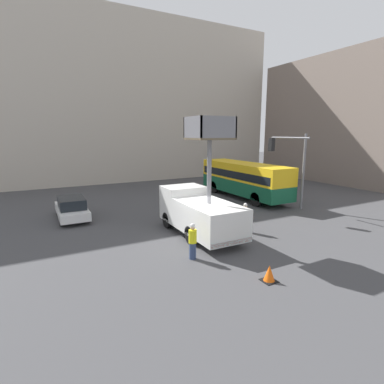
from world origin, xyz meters
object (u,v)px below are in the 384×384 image
(utility_truck, at_px, (199,210))
(parked_car_curbside, at_px, (72,208))
(road_worker_directing, at_px, (245,218))
(city_bus, at_px, (244,177))
(road_worker_near_truck, at_px, (193,241))
(traffic_light_pole, at_px, (292,159))
(traffic_cone_near_truck, at_px, (269,274))

(utility_truck, xyz_separation_m, parked_car_curbside, (-6.11, 6.95, -0.73))
(utility_truck, height_order, road_worker_directing, utility_truck)
(utility_truck, height_order, parked_car_curbside, utility_truck)
(city_bus, bearing_deg, road_worker_near_truck, 134.36)
(utility_truck, distance_m, parked_car_curbside, 9.29)
(utility_truck, relative_size, road_worker_near_truck, 3.81)
(parked_car_curbside, bearing_deg, road_worker_directing, -41.48)
(traffic_light_pole, relative_size, traffic_cone_near_truck, 8.67)
(utility_truck, height_order, city_bus, utility_truck)
(road_worker_directing, distance_m, parked_car_curbside, 11.73)
(traffic_cone_near_truck, height_order, parked_car_curbside, parked_car_curbside)
(utility_truck, relative_size, road_worker_directing, 3.75)
(traffic_cone_near_truck, distance_m, parked_car_curbside, 14.38)
(city_bus, xyz_separation_m, road_worker_near_truck, (-10.45, -9.79, -1.02))
(utility_truck, xyz_separation_m, road_worker_directing, (2.68, -0.82, -0.61))
(city_bus, height_order, road_worker_directing, city_bus)
(road_worker_near_truck, bearing_deg, city_bus, 99.15)
(traffic_light_pole, relative_size, road_worker_near_truck, 3.32)
(utility_truck, bearing_deg, road_worker_near_truck, -124.17)
(city_bus, xyz_separation_m, road_worker_directing, (-5.85, -7.78, -1.00))
(city_bus, distance_m, traffic_cone_near_truck, 15.86)
(road_worker_directing, height_order, parked_car_curbside, road_worker_directing)
(traffic_light_pole, distance_m, traffic_cone_near_truck, 12.29)
(parked_car_curbside, bearing_deg, city_bus, 0.02)
(road_worker_directing, bearing_deg, traffic_cone_near_truck, -140.60)
(traffic_cone_near_truck, bearing_deg, traffic_light_pole, 40.71)
(road_worker_directing, distance_m, traffic_cone_near_truck, 6.12)
(utility_truck, height_order, traffic_light_pole, utility_truck)
(utility_truck, relative_size, city_bus, 0.65)
(road_worker_near_truck, bearing_deg, traffic_light_pole, 78.23)
(utility_truck, height_order, traffic_cone_near_truck, utility_truck)
(city_bus, distance_m, road_worker_directing, 9.78)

